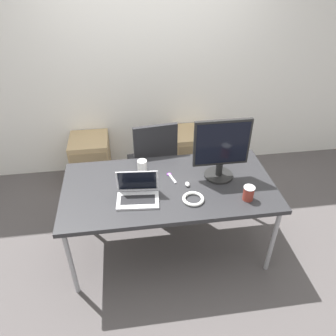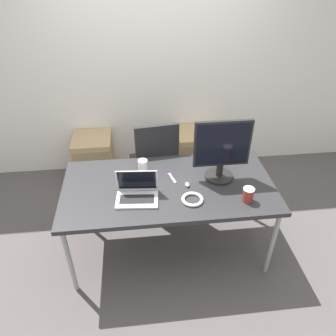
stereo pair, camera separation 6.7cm
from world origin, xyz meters
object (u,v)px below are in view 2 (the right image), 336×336
at_px(cabinet_left, 94,158).
at_px(cabinet_right, 195,152).
at_px(coffee_cup_brown, 248,195).
at_px(cable_coil, 192,199).
at_px(coffee_cup_white, 143,165).
at_px(laptop_center, 137,193).
at_px(office_chair, 155,171).
at_px(monitor, 222,151).
at_px(mouse, 187,185).

height_order(cabinet_left, cabinet_right, same).
relative_size(cabinet_left, coffee_cup_brown, 4.75).
bearing_deg(cable_coil, coffee_cup_white, 128.76).
height_order(laptop_center, coffee_cup_brown, laptop_center).
height_order(office_chair, laptop_center, office_chair).
relative_size(coffee_cup_white, cable_coil, 0.61).
xyz_separation_m(cabinet_left, monitor, (1.25, -1.17, 0.75)).
bearing_deg(cabinet_left, cable_coil, -56.75).
distance_m(laptop_center, cable_coil, 0.46).
height_order(cabinet_right, cable_coil, cable_coil).
relative_size(cabinet_right, cable_coil, 3.26).
bearing_deg(mouse, laptop_center, -166.19).
bearing_deg(cable_coil, cabinet_left, 123.25).
bearing_deg(monitor, cabinet_right, 89.46).
relative_size(cabinet_right, coffee_cup_brown, 4.75).
bearing_deg(laptop_center, cabinet_left, 110.39).
distance_m(mouse, cable_coil, 0.20).
relative_size(office_chair, laptop_center, 2.95).
relative_size(monitor, coffee_cup_brown, 4.52).
bearing_deg(coffee_cup_brown, office_chair, 124.02).
distance_m(cabinet_left, cable_coil, 1.81).
bearing_deg(coffee_cup_brown, cabinet_left, 132.91).
bearing_deg(monitor, laptop_center, -164.41).
xyz_separation_m(coffee_cup_white, coffee_cup_brown, (0.83, -0.52, 0.01)).
bearing_deg(laptop_center, coffee_cup_brown, -8.73).
bearing_deg(monitor, cable_coil, -134.86).
distance_m(mouse, coffee_cup_white, 0.46).
bearing_deg(office_chair, cabinet_left, 145.62).
bearing_deg(cabinet_left, monitor, -43.01).
bearing_deg(cabinet_right, coffee_cup_brown, -84.62).
bearing_deg(cable_coil, monitor, 45.14).
height_order(cabinet_right, monitor, monitor).
bearing_deg(cabinet_left, coffee_cup_white, -59.67).
height_order(laptop_center, coffee_cup_white, laptop_center).
distance_m(coffee_cup_white, cable_coil, 0.61).
xyz_separation_m(monitor, coffee_cup_white, (-0.67, 0.18, -0.23)).
xyz_separation_m(cabinet_left, cabinet_right, (1.26, 0.00, 0.00)).
bearing_deg(cable_coil, office_chair, 104.07).
xyz_separation_m(coffee_cup_brown, cable_coil, (-0.45, 0.05, -0.05)).
distance_m(coffee_cup_brown, cable_coil, 0.45).
height_order(cabinet_left, coffee_cup_white, coffee_cup_white).
bearing_deg(cabinet_right, mouse, -103.97).
xyz_separation_m(laptop_center, coffee_cup_brown, (0.89, -0.14, 0.01)).
height_order(cabinet_left, mouse, mouse).
bearing_deg(monitor, office_chair, 128.36).
xyz_separation_m(office_chair, cabinet_right, (0.55, 0.49, -0.10)).
relative_size(cabinet_right, laptop_center, 1.64).
bearing_deg(mouse, office_chair, 106.65).
distance_m(cabinet_left, monitor, 1.87).
bearing_deg(cable_coil, laptop_center, 168.90).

